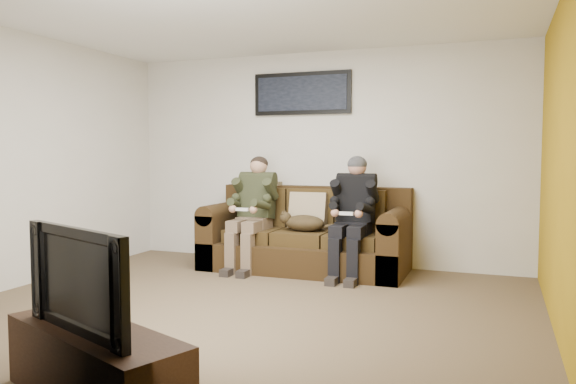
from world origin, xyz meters
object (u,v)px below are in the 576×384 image
at_px(television, 93,278).
at_px(person_right, 353,208).
at_px(cat, 303,223).
at_px(framed_poster, 302,93).
at_px(sofa, 307,238).
at_px(tv_stand, 95,365).
at_px(person_left, 253,205).

bearing_deg(television, person_right, 103.24).
height_order(cat, framed_poster, framed_poster).
distance_m(cat, framed_poster, 1.65).
xyz_separation_m(sofa, tv_stand, (0.06, -3.78, -0.16)).
relative_size(person_right, tv_stand, 1.03).
height_order(sofa, cat, sofa).
distance_m(person_right, television, 3.63).
distance_m(person_left, tv_stand, 3.69).
height_order(person_left, framed_poster, framed_poster).
bearing_deg(person_left, framed_poster, 55.00).
distance_m(sofa, person_left, 0.75).
relative_size(tv_stand, television, 1.31).
bearing_deg(sofa, cat, -86.19).
relative_size(person_left, tv_stand, 1.02).
xyz_separation_m(sofa, framed_poster, (-0.20, 0.38, 1.74)).
height_order(person_right, framed_poster, framed_poster).
bearing_deg(television, tv_stand, 111.90).
height_order(sofa, tv_stand, sofa).
relative_size(sofa, person_left, 1.77).
bearing_deg(person_left, tv_stand, -79.50).
height_order(sofa, television, television).
height_order(sofa, framed_poster, framed_poster).
xyz_separation_m(framed_poster, television, (0.26, -4.17, -1.41)).
bearing_deg(cat, person_left, -179.03).
bearing_deg(person_right, sofa, 162.00).
bearing_deg(tv_stand, framed_poster, 115.47).
height_order(sofa, person_left, person_left).
relative_size(person_left, person_right, 0.99).
bearing_deg(tv_stand, sofa, 112.80).
xyz_separation_m(person_left, cat, (0.62, 0.01, -0.18)).
distance_m(person_left, framed_poster, 1.52).
relative_size(person_right, television, 1.35).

